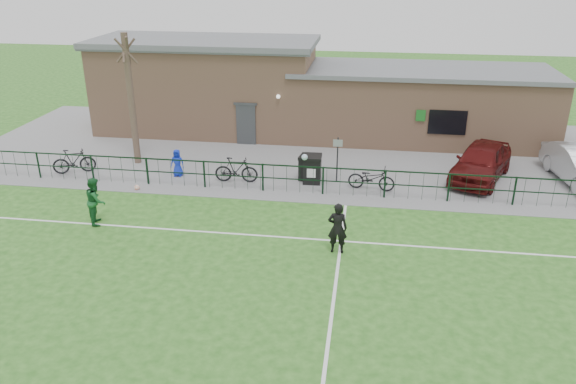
# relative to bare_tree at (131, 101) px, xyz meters

# --- Properties ---
(ground) EXTENTS (90.00, 90.00, 0.00)m
(ground) POSITION_rel_bare_tree_xyz_m (8.00, -10.50, -3.00)
(ground) COLOR #265C1B
(ground) RESTS_ON ground
(paving_strip) EXTENTS (34.00, 13.00, 0.02)m
(paving_strip) POSITION_rel_bare_tree_xyz_m (8.00, 3.00, -2.99)
(paving_strip) COLOR slate
(paving_strip) RESTS_ON ground
(pitch_line_touch) EXTENTS (28.00, 0.10, 0.01)m
(pitch_line_touch) POSITION_rel_bare_tree_xyz_m (8.00, -2.70, -3.00)
(pitch_line_touch) COLOR white
(pitch_line_touch) RESTS_ON ground
(pitch_line_mid) EXTENTS (28.00, 0.10, 0.01)m
(pitch_line_mid) POSITION_rel_bare_tree_xyz_m (8.00, -6.50, -3.00)
(pitch_line_mid) COLOR white
(pitch_line_mid) RESTS_ON ground
(pitch_line_perp) EXTENTS (0.10, 16.00, 0.01)m
(pitch_line_perp) POSITION_rel_bare_tree_xyz_m (10.00, -10.50, -3.00)
(pitch_line_perp) COLOR white
(pitch_line_perp) RESTS_ON ground
(perimeter_fence) EXTENTS (28.00, 0.10, 1.20)m
(perimeter_fence) POSITION_rel_bare_tree_xyz_m (8.00, -2.50, -2.40)
(perimeter_fence) COLOR black
(perimeter_fence) RESTS_ON ground
(bare_tree) EXTENTS (0.30, 0.30, 6.00)m
(bare_tree) POSITION_rel_bare_tree_xyz_m (0.00, 0.00, 0.00)
(bare_tree) COLOR #4A382D
(bare_tree) RESTS_ON ground
(wheelie_bin_left) EXTENTS (0.76, 0.83, 1.00)m
(wheelie_bin_left) POSITION_rel_bare_tree_xyz_m (8.20, -0.93, -2.48)
(wheelie_bin_left) COLOR black
(wheelie_bin_left) RESTS_ON paving_strip
(wheelie_bin_right) EXTENTS (0.76, 0.86, 1.12)m
(wheelie_bin_right) POSITION_rel_bare_tree_xyz_m (8.43, -1.25, -2.42)
(wheelie_bin_right) COLOR black
(wheelie_bin_right) RESTS_ON paving_strip
(sign_post) EXTENTS (0.07, 0.07, 2.00)m
(sign_post) POSITION_rel_bare_tree_xyz_m (9.48, -1.07, -1.98)
(sign_post) COLOR black
(sign_post) RESTS_ON paving_strip
(car_maroon) EXTENTS (3.59, 5.06, 1.60)m
(car_maroon) POSITION_rel_bare_tree_xyz_m (15.65, 0.19, -2.18)
(car_maroon) COLOR #4E0E0E
(car_maroon) RESTS_ON paving_strip
(bicycle_b) EXTENTS (1.91, 1.22, 1.12)m
(bicycle_b) POSITION_rel_bare_tree_xyz_m (-2.25, -1.72, -2.42)
(bicycle_b) COLOR black
(bicycle_b) RESTS_ON paving_strip
(bicycle_d) EXTENTS (1.89, 0.63, 1.12)m
(bicycle_d) POSITION_rel_bare_tree_xyz_m (5.20, -1.74, -2.42)
(bicycle_d) COLOR black
(bicycle_d) RESTS_ON paving_strip
(bicycle_e) EXTENTS (2.02, 0.93, 1.02)m
(bicycle_e) POSITION_rel_bare_tree_xyz_m (10.96, -1.76, -2.47)
(bicycle_e) COLOR black
(bicycle_e) RESTS_ON paving_strip
(spectator_child) EXTENTS (0.62, 0.42, 1.23)m
(spectator_child) POSITION_rel_bare_tree_xyz_m (2.46, -1.41, -2.37)
(spectator_child) COLOR #142CC1
(spectator_child) RESTS_ON paving_strip
(goalkeeper_kick) EXTENTS (1.83, 2.80, 2.51)m
(goalkeeper_kick) POSITION_rel_bare_tree_xyz_m (9.86, -7.21, -2.09)
(goalkeeper_kick) COLOR black
(goalkeeper_kick) RESTS_ON ground
(outfield_player) EXTENTS (0.92, 1.03, 1.75)m
(outfield_player) POSITION_rel_bare_tree_xyz_m (1.07, -6.33, -2.12)
(outfield_player) COLOR #195828
(outfield_player) RESTS_ON ground
(ball_ground) EXTENTS (0.22, 0.22, 0.22)m
(ball_ground) POSITION_rel_bare_tree_xyz_m (1.26, -3.19, -2.89)
(ball_ground) COLOR white
(ball_ground) RESTS_ON ground
(clubhouse) EXTENTS (24.25, 5.40, 4.96)m
(clubhouse) POSITION_rel_bare_tree_xyz_m (7.12, 6.00, -0.78)
(clubhouse) COLOR tan
(clubhouse) RESTS_ON ground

